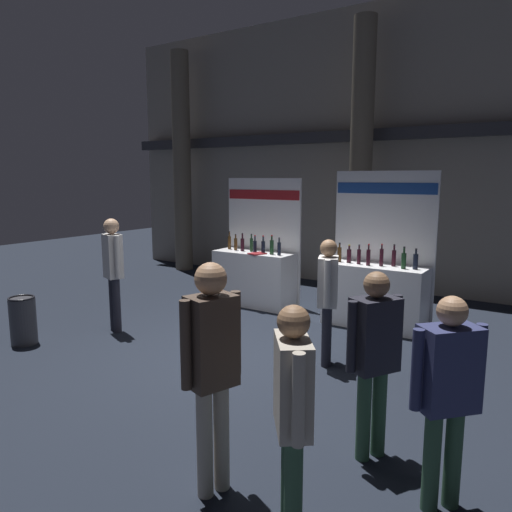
# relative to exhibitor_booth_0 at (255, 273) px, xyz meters

# --- Properties ---
(ground_plane) EXTENTS (26.78, 26.78, 0.00)m
(ground_plane) POSITION_rel_exhibitor_booth_0_xyz_m (1.27, -2.50, -0.62)
(ground_plane) COLOR black
(hall_colonnade) EXTENTS (13.39, 1.12, 5.99)m
(hall_colonnade) POSITION_rel_exhibitor_booth_0_xyz_m (1.27, 2.64, 2.35)
(hall_colonnade) COLOR gray
(hall_colonnade) RESTS_ON ground_plane
(exhibitor_booth_0) EXTENTS (1.63, 0.72, 2.41)m
(exhibitor_booth_0) POSITION_rel_exhibitor_booth_0_xyz_m (0.00, 0.00, 0.00)
(exhibitor_booth_0) COLOR white
(exhibitor_booth_0) RESTS_ON ground_plane
(exhibitor_booth_1) EXTENTS (1.71, 0.66, 2.53)m
(exhibitor_booth_1) POSITION_rel_exhibitor_booth_0_xyz_m (2.40, -0.06, 0.01)
(exhibitor_booth_1) COLOR white
(exhibitor_booth_1) RESTS_ON ground_plane
(trash_bin) EXTENTS (0.37, 0.37, 0.71)m
(trash_bin) POSITION_rel_exhibitor_booth_0_xyz_m (-1.59, -3.75, -0.26)
(trash_bin) COLOR #38383D
(trash_bin) RESTS_ON ground_plane
(visitor_1) EXTENTS (0.43, 0.49, 1.63)m
(visitor_1) POSITION_rel_exhibitor_booth_0_xyz_m (3.59, -4.96, 0.35)
(visitor_1) COLOR #33563D
(visitor_1) RESTS_ON ground_plane
(visitor_2) EXTENTS (0.46, 0.32, 1.80)m
(visitor_2) POSITION_rel_exhibitor_booth_0_xyz_m (-0.93, -2.60, 0.44)
(visitor_2) COLOR #23232D
(visitor_2) RESTS_ON ground_plane
(visitor_3) EXTENTS (0.46, 0.47, 1.61)m
(visitor_3) POSITION_rel_exhibitor_booth_0_xyz_m (4.37, -4.11, 0.35)
(visitor_3) COLOR #33563D
(visitor_3) RESTS_ON ground_plane
(visitor_4) EXTENTS (0.41, 0.49, 1.66)m
(visitor_4) POSITION_rel_exhibitor_booth_0_xyz_m (3.70, -3.75, 0.37)
(visitor_4) COLOR #33563D
(visitor_4) RESTS_ON ground_plane
(visitor_5) EXTENTS (0.36, 0.49, 1.65)m
(visitor_5) POSITION_rel_exhibitor_booth_0_xyz_m (2.46, -2.02, 0.36)
(visitor_5) COLOR #23232D
(visitor_5) RESTS_ON ground_plane
(visitor_6) EXTENTS (0.35, 0.50, 1.82)m
(visitor_6) POSITION_rel_exhibitor_booth_0_xyz_m (2.86, -4.89, 0.47)
(visitor_6) COLOR #ADA393
(visitor_6) RESTS_ON ground_plane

